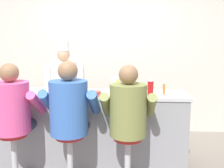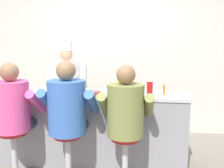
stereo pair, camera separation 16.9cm
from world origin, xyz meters
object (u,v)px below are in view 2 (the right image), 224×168
(ketchup_bottle_red, at_px, (150,88))
(water_pitcher_clear, at_px, (116,85))
(coffee_mug_white, at_px, (21,86))
(napkin_dispenser_chrome, at_px, (134,88))
(diner_seated_blue, at_px, (68,109))
(cereal_bowl, at_px, (94,93))
(diner_seated_pink, at_px, (13,109))
(cook_in_whites_near, at_px, (67,88))
(breakfast_plate, at_px, (73,93))
(diner_seated_olive, at_px, (126,113))
(hot_sauce_bottle_orange, at_px, (164,90))
(mustard_bottle_yellow, at_px, (117,87))

(ketchup_bottle_red, height_order, water_pitcher_clear, ketchup_bottle_red)
(coffee_mug_white, distance_m, napkin_dispenser_chrome, 1.58)
(coffee_mug_white, xyz_separation_m, diner_seated_blue, (0.85, -0.61, -0.15))
(cereal_bowl, xyz_separation_m, diner_seated_pink, (-0.90, -0.31, -0.14))
(diner_seated_pink, height_order, cook_in_whites_near, cook_in_whites_near)
(diner_seated_pink, bearing_deg, breakfast_plate, 30.16)
(napkin_dispenser_chrome, bearing_deg, diner_seated_pink, -159.29)
(diner_seated_pink, relative_size, cook_in_whites_near, 0.85)
(diner_seated_olive, relative_size, cook_in_whites_near, 0.85)
(coffee_mug_white, bearing_deg, hot_sauce_bottle_orange, -4.20)
(cereal_bowl, bearing_deg, diner_seated_olive, -37.39)
(breakfast_plate, bearing_deg, napkin_dispenser_chrome, 12.06)
(ketchup_bottle_red, bearing_deg, hot_sauce_bottle_orange, 41.67)
(hot_sauce_bottle_orange, bearing_deg, ketchup_bottle_red, -138.33)
(mustard_bottle_yellow, height_order, cereal_bowl, mustard_bottle_yellow)
(diner_seated_blue, bearing_deg, ketchup_bottle_red, 18.53)
(cereal_bowl, height_order, diner_seated_blue, diner_seated_blue)
(coffee_mug_white, relative_size, napkin_dispenser_chrome, 1.01)
(diner_seated_olive, height_order, cook_in_whites_near, cook_in_whites_near)
(hot_sauce_bottle_orange, relative_size, breakfast_plate, 0.48)
(hot_sauce_bottle_orange, distance_m, coffee_mug_white, 1.95)
(hot_sauce_bottle_orange, relative_size, napkin_dispenser_chrome, 1.02)
(breakfast_plate, bearing_deg, hot_sauce_bottle_orange, 5.50)
(water_pitcher_clear, relative_size, cereal_bowl, 1.29)
(diner_seated_blue, relative_size, cook_in_whites_near, 0.87)
(cereal_bowl, relative_size, diner_seated_blue, 0.11)
(diner_seated_olive, xyz_separation_m, cook_in_whites_near, (-1.02, 1.17, 0.05))
(ketchup_bottle_red, xyz_separation_m, water_pitcher_clear, (-0.43, 0.25, -0.02))
(breakfast_plate, xyz_separation_m, diner_seated_blue, (0.04, -0.36, -0.11))
(ketchup_bottle_red, height_order, napkin_dispenser_chrome, ketchup_bottle_red)
(mustard_bottle_yellow, bearing_deg, water_pitcher_clear, 101.55)
(napkin_dispenser_chrome, xyz_separation_m, diner_seated_olive, (-0.07, -0.52, -0.18))
(breakfast_plate, relative_size, cereal_bowl, 1.77)
(hot_sauce_bottle_orange, distance_m, diner_seated_blue, 1.20)
(diner_seated_pink, bearing_deg, mustard_bottle_yellow, 18.10)
(coffee_mug_white, bearing_deg, breakfast_plate, -17.21)
(cook_in_whites_near, bearing_deg, diner_seated_blue, -72.82)
(diner_seated_pink, bearing_deg, coffee_mug_white, 107.80)
(napkin_dispenser_chrome, relative_size, diner_seated_blue, 0.09)
(hot_sauce_bottle_orange, relative_size, diner_seated_olive, 0.10)
(hot_sauce_bottle_orange, bearing_deg, cereal_bowl, -169.63)
(mustard_bottle_yellow, distance_m, water_pitcher_clear, 0.18)
(coffee_mug_white, xyz_separation_m, diner_seated_pink, (0.20, -0.61, -0.16))
(cereal_bowl, bearing_deg, water_pitcher_clear, 46.17)
(hot_sauce_bottle_orange, height_order, breakfast_plate, hot_sauce_bottle_orange)
(water_pitcher_clear, xyz_separation_m, diner_seated_olive, (0.17, -0.56, -0.22))
(water_pitcher_clear, bearing_deg, hot_sauce_bottle_orange, -8.61)
(breakfast_plate, height_order, diner_seated_pink, diner_seated_pink)
(water_pitcher_clear, xyz_separation_m, diner_seated_blue, (-0.48, -0.56, -0.20))
(hot_sauce_bottle_orange, xyz_separation_m, diner_seated_olive, (-0.44, -0.47, -0.18))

